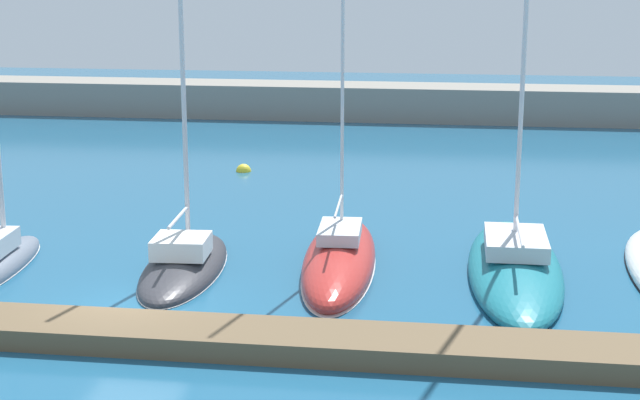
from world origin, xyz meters
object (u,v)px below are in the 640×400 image
Objects in this scene: sailboat_charcoal_fifth at (184,264)px; mooring_buoy_yellow at (244,171)px; sailboat_teal_seventh at (515,265)px; sailboat_red_sixth at (340,259)px.

mooring_buoy_yellow is (-1.39, 14.32, -0.21)m from sailboat_charcoal_fifth.
sailboat_charcoal_fifth is 14.39m from mooring_buoy_yellow.
sailboat_charcoal_fifth is 9.67m from sailboat_teal_seventh.
sailboat_teal_seventh is 25.23× the size of mooring_buoy_yellow.
sailboat_red_sixth reaches higher than sailboat_charcoal_fifth.
sailboat_charcoal_fifth is 0.70× the size of sailboat_teal_seventh.
sailboat_red_sixth is 21.97× the size of mooring_buoy_yellow.
sailboat_teal_seventh is at bearing -50.33° from mooring_buoy_yellow.
sailboat_teal_seventh is at bearing -87.47° from sailboat_charcoal_fifth.
sailboat_teal_seventh reaches higher than sailboat_charcoal_fifth.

